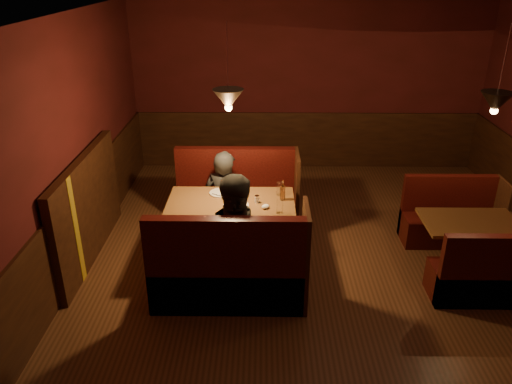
{
  "coord_description": "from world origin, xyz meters",
  "views": [
    {
      "loc": [
        -0.78,
        -5.04,
        3.39
      ],
      "look_at": [
        -0.85,
        0.26,
        0.95
      ],
      "focal_mm": 35.0,
      "sensor_mm": 36.0,
      "label": 1
    }
  ],
  "objects_px": {
    "second_bench_near": "(491,279)",
    "diner_a": "(225,183)",
    "second_table": "(469,233)",
    "diner_b": "(240,222)",
    "main_table": "(232,216)",
    "main_bench_near": "(230,276)",
    "second_bench_far": "(450,221)",
    "main_bench_far": "(237,205)"
  },
  "relations": [
    {
      "from": "main_table",
      "to": "second_table",
      "type": "bearing_deg",
      "value": -1.88
    },
    {
      "from": "main_table",
      "to": "second_bench_far",
      "type": "bearing_deg",
      "value": 11.42
    },
    {
      "from": "second_bench_near",
      "to": "main_table",
      "type": "bearing_deg",
      "value": 165.05
    },
    {
      "from": "main_bench_near",
      "to": "diner_a",
      "type": "relative_size",
      "value": 1.05
    },
    {
      "from": "second_table",
      "to": "second_bench_far",
      "type": "height_order",
      "value": "second_bench_far"
    },
    {
      "from": "main_table",
      "to": "second_bench_near",
      "type": "relative_size",
      "value": 1.23
    },
    {
      "from": "second_bench_far",
      "to": "diner_a",
      "type": "height_order",
      "value": "diner_a"
    },
    {
      "from": "main_bench_near",
      "to": "diner_b",
      "type": "relative_size",
      "value": 0.95
    },
    {
      "from": "second_table",
      "to": "main_bench_near",
      "type": "bearing_deg",
      "value": -164.68
    },
    {
      "from": "main_table",
      "to": "second_bench_near",
      "type": "xyz_separation_m",
      "value": [
        2.84,
        -0.76,
        -0.34
      ]
    },
    {
      "from": "main_bench_near",
      "to": "second_bench_near",
      "type": "xyz_separation_m",
      "value": [
        2.83,
        0.1,
        -0.08
      ]
    },
    {
      "from": "main_bench_far",
      "to": "main_table",
      "type": "bearing_deg",
      "value": -91.07
    },
    {
      "from": "second_bench_near",
      "to": "second_bench_far",
      "type": "bearing_deg",
      "value": 90.0
    },
    {
      "from": "second_bench_near",
      "to": "diner_a",
      "type": "xyz_separation_m",
      "value": [
        -2.98,
        1.39,
        0.51
      ]
    },
    {
      "from": "second_table",
      "to": "second_bench_near",
      "type": "xyz_separation_m",
      "value": [
        0.03,
        -0.67,
        -0.19
      ]
    },
    {
      "from": "second_bench_near",
      "to": "diner_b",
      "type": "distance_m",
      "value": 2.79
    },
    {
      "from": "main_table",
      "to": "second_bench_far",
      "type": "xyz_separation_m",
      "value": [
        2.84,
        0.57,
        -0.34
      ]
    },
    {
      "from": "main_bench_far",
      "to": "diner_a",
      "type": "xyz_separation_m",
      "value": [
        -0.15,
        -0.23,
        0.43
      ]
    },
    {
      "from": "diner_a",
      "to": "diner_b",
      "type": "bearing_deg",
      "value": 121.11
    },
    {
      "from": "second_table",
      "to": "second_bench_near",
      "type": "relative_size",
      "value": 0.9
    },
    {
      "from": "main_table",
      "to": "diner_a",
      "type": "bearing_deg",
      "value": 102.12
    },
    {
      "from": "main_bench_far",
      "to": "second_bench_far",
      "type": "distance_m",
      "value": 2.84
    },
    {
      "from": "main_bench_far",
      "to": "second_bench_near",
      "type": "distance_m",
      "value": 3.26
    },
    {
      "from": "main_bench_near",
      "to": "diner_a",
      "type": "height_order",
      "value": "diner_a"
    },
    {
      "from": "second_table",
      "to": "diner_b",
      "type": "height_order",
      "value": "diner_b"
    },
    {
      "from": "second_bench_far",
      "to": "second_bench_near",
      "type": "xyz_separation_m",
      "value": [
        0.0,
        -1.33,
        0.0
      ]
    },
    {
      "from": "second_bench_far",
      "to": "diner_b",
      "type": "relative_size",
      "value": 0.7
    },
    {
      "from": "main_table",
      "to": "second_bench_near",
      "type": "height_order",
      "value": "main_table"
    },
    {
      "from": "second_bench_near",
      "to": "diner_b",
      "type": "bearing_deg",
      "value": 176.86
    },
    {
      "from": "main_bench_near",
      "to": "diner_b",
      "type": "distance_m",
      "value": 0.58
    },
    {
      "from": "second_bench_far",
      "to": "diner_b",
      "type": "bearing_deg",
      "value": -156.51
    },
    {
      "from": "second_bench_near",
      "to": "diner_b",
      "type": "xyz_separation_m",
      "value": [
        -2.72,
        0.15,
        0.6
      ]
    },
    {
      "from": "main_bench_far",
      "to": "diner_b",
      "type": "height_order",
      "value": "diner_b"
    },
    {
      "from": "main_table",
      "to": "second_table",
      "type": "distance_m",
      "value": 2.82
    },
    {
      "from": "main_bench_near",
      "to": "diner_a",
      "type": "bearing_deg",
      "value": 95.78
    },
    {
      "from": "main_table",
      "to": "second_bench_near",
      "type": "distance_m",
      "value": 2.96
    },
    {
      "from": "second_table",
      "to": "diner_a",
      "type": "height_order",
      "value": "diner_a"
    },
    {
      "from": "second_bench_far",
      "to": "second_bench_near",
      "type": "relative_size",
      "value": 1.0
    },
    {
      "from": "second_bench_far",
      "to": "diner_b",
      "type": "xyz_separation_m",
      "value": [
        -2.72,
        -1.18,
        0.6
      ]
    },
    {
      "from": "second_table",
      "to": "diner_b",
      "type": "relative_size",
      "value": 0.64
    },
    {
      "from": "main_bench_far",
      "to": "diner_b",
      "type": "distance_m",
      "value": 1.56
    },
    {
      "from": "main_bench_far",
      "to": "second_bench_near",
      "type": "bearing_deg",
      "value": -29.75
    }
  ]
}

